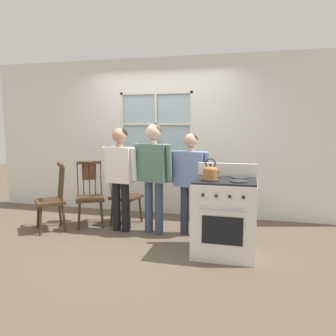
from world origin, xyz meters
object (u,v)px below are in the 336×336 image
(person_elderly_left, at_px, (120,169))
(person_teen_center, at_px, (154,167))
(person_adult_right, at_px, (190,175))
(potted_plant, at_px, (159,152))
(chair_by_window, at_px, (90,198))
(chair_near_wall, at_px, (125,196))
(kettle, at_px, (210,172))
(chair_center_cluster, at_px, (52,201))
(handbag, at_px, (89,171))
(stove, at_px, (225,216))

(person_elderly_left, distance_m, person_teen_center, 0.50)
(person_elderly_left, xyz_separation_m, person_adult_right, (1.02, 0.09, -0.06))
(potted_plant, bearing_deg, person_teen_center, -78.57)
(person_adult_right, bearing_deg, chair_by_window, -170.14)
(chair_near_wall, relative_size, kettle, 4.05)
(person_adult_right, height_order, potted_plant, person_adult_right)
(chair_center_cluster, bearing_deg, potted_plant, 92.30)
(chair_center_cluster, distance_m, person_adult_right, 2.10)
(person_adult_right, height_order, handbag, person_adult_right)
(person_adult_right, bearing_deg, person_teen_center, -161.52)
(chair_by_window, height_order, stove, stove)
(chair_by_window, bearing_deg, kettle, -49.42)
(chair_near_wall, relative_size, handbag, 3.26)
(chair_center_cluster, relative_size, potted_plant, 3.24)
(person_elderly_left, xyz_separation_m, potted_plant, (0.30, 1.02, 0.17))
(chair_center_cluster, relative_size, person_adult_right, 0.69)
(chair_center_cluster, height_order, handbag, same)
(person_teen_center, relative_size, handbag, 5.14)
(person_teen_center, xyz_separation_m, stove, (1.05, -0.53, -0.50))
(person_elderly_left, bearing_deg, kettle, -17.33)
(chair_center_cluster, xyz_separation_m, person_elderly_left, (1.01, 0.22, 0.49))
(person_elderly_left, xyz_separation_m, handbag, (-0.67, 0.33, -0.11))
(chair_by_window, bearing_deg, potted_plant, 18.31)
(chair_near_wall, height_order, person_teen_center, person_teen_center)
(person_adult_right, distance_m, stove, 0.89)
(chair_near_wall, xyz_separation_m, chair_center_cluster, (-0.94, -0.56, 0.00))
(chair_by_window, xyz_separation_m, person_adult_right, (1.58, -0.04, 0.42))
(chair_by_window, height_order, chair_center_cluster, same)
(chair_near_wall, distance_m, kettle, 1.85)
(person_elderly_left, bearing_deg, chair_near_wall, 109.15)
(chair_near_wall, distance_m, handbag, 0.71)
(kettle, xyz_separation_m, handbag, (-2.06, 0.97, -0.20))
(chair_near_wall, bearing_deg, person_elderly_left, -157.54)
(chair_by_window, bearing_deg, stove, -44.67)
(person_elderly_left, relative_size, person_adult_right, 1.05)
(stove, distance_m, handbag, 2.40)
(chair_center_cluster, distance_m, handbag, 0.75)
(person_elderly_left, distance_m, stove, 1.70)
(stove, height_order, potted_plant, potted_plant)
(person_adult_right, bearing_deg, handbag, -176.98)
(person_adult_right, bearing_deg, chair_center_cluster, -160.39)
(chair_center_cluster, bearing_deg, person_elderly_left, 61.01)
(chair_center_cluster, height_order, person_teen_center, person_teen_center)
(potted_plant, xyz_separation_m, handbag, (-0.97, -0.70, -0.27))
(person_elderly_left, bearing_deg, chair_center_cluster, -160.41)
(potted_plant, bearing_deg, kettle, -56.85)
(chair_near_wall, xyz_separation_m, stove, (1.62, -0.85, 0.03))
(chair_near_wall, distance_m, chair_center_cluster, 1.10)
(person_adult_right, relative_size, handbag, 4.71)
(chair_center_cluster, distance_m, kettle, 2.51)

